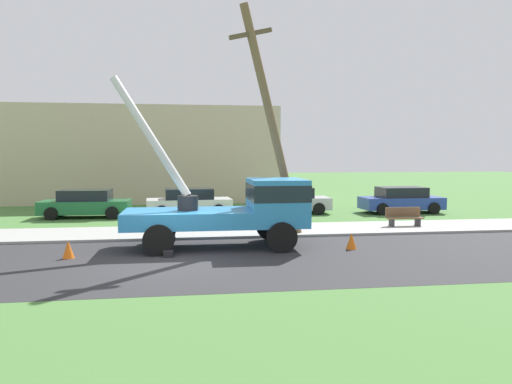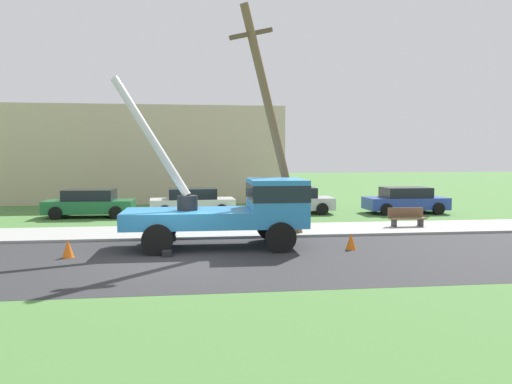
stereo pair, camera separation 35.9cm
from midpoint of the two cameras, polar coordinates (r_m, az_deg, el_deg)
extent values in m
plane|color=#477538|center=(27.09, -9.47, -2.53)|extent=(120.00, 120.00, 0.00)
cube|color=#2B2B2D|center=(15.24, -10.30, -7.84)|extent=(80.00, 7.41, 0.01)
cube|color=#9E9E99|center=(20.51, -9.81, -4.58)|extent=(80.00, 3.31, 0.10)
cube|color=#2D84C6|center=(17.15, -8.48, -3.01)|extent=(4.32, 2.44, 0.55)
cube|color=#2D84C6|center=(17.33, 1.80, -1.14)|extent=(1.92, 2.42, 1.60)
cube|color=#19232D|center=(17.30, 1.80, 0.02)|extent=(1.94, 2.44, 0.56)
cylinder|color=black|center=(17.09, -8.44, -1.26)|extent=(0.70, 0.70, 0.50)
cylinder|color=silver|center=(17.74, -12.65, 6.31)|extent=(2.88, 1.68, 4.26)
cube|color=black|center=(15.89, -10.69, -7.00)|extent=(0.30, 0.30, 0.20)
cube|color=black|center=(18.74, -10.25, -5.27)|extent=(0.30, 0.30, 0.20)
cylinder|color=black|center=(16.29, 2.35, -5.22)|extent=(1.00, 0.30, 1.00)
cylinder|color=black|center=(18.63, 1.05, -4.01)|extent=(1.00, 0.30, 1.00)
cylinder|color=black|center=(16.08, -11.77, -5.43)|extent=(1.00, 0.30, 1.00)
cylinder|color=black|center=(18.44, -11.26, -4.18)|extent=(1.00, 0.30, 1.00)
cylinder|color=brown|center=(19.02, 1.35, 7.70)|extent=(2.71, 1.39, 8.73)
cube|color=brown|center=(19.01, -1.16, 17.73)|extent=(1.70, 0.84, 0.65)
cone|color=orange|center=(17.15, 10.31, -5.55)|extent=(0.36, 0.36, 0.56)
cone|color=orange|center=(16.52, -21.34, -6.16)|extent=(0.36, 0.36, 0.56)
cube|color=#1E6638|center=(26.77, -19.33, -1.61)|extent=(4.46, 1.96, 0.65)
cube|color=black|center=(26.72, -19.36, -0.33)|extent=(2.52, 1.75, 0.55)
cylinder|color=black|center=(25.62, -16.60, -2.32)|extent=(0.64, 0.22, 0.64)
cylinder|color=black|center=(27.38, -15.93, -1.89)|extent=(0.64, 0.22, 0.64)
cylinder|color=black|center=(26.30, -22.84, -2.31)|extent=(0.64, 0.22, 0.64)
cylinder|color=black|center=(28.02, -21.80, -1.89)|extent=(0.64, 0.22, 0.64)
cube|color=silver|center=(26.50, -8.07, -1.47)|extent=(4.50, 2.07, 0.65)
cube|color=black|center=(26.44, -8.09, -0.18)|extent=(2.56, 1.80, 0.55)
cylinder|color=black|center=(25.77, -4.71, -2.12)|extent=(0.64, 0.22, 0.64)
cylinder|color=black|center=(27.54, -5.18, -1.71)|extent=(0.64, 0.22, 0.64)
cylinder|color=black|center=(25.57, -11.18, -2.23)|extent=(0.64, 0.22, 0.64)
cylinder|color=black|center=(27.36, -11.23, -1.81)|extent=(0.64, 0.22, 0.64)
cube|color=#B7B7BF|center=(27.11, 3.41, -1.31)|extent=(4.43, 1.88, 0.65)
cube|color=black|center=(27.05, 3.42, -0.04)|extent=(2.49, 1.70, 0.55)
cylinder|color=black|center=(26.57, 6.85, -1.94)|extent=(0.64, 0.22, 0.64)
cylinder|color=black|center=(28.31, 5.96, -1.55)|extent=(0.64, 0.22, 0.64)
cylinder|color=black|center=(26.01, 0.64, -2.04)|extent=(0.64, 0.22, 0.64)
cylinder|color=black|center=(27.78, 0.12, -1.64)|extent=(0.64, 0.22, 0.64)
cube|color=#263F99|center=(28.39, 15.98, -1.21)|extent=(4.41, 1.82, 0.65)
cube|color=black|center=(28.34, 16.01, 0.00)|extent=(2.47, 1.67, 0.55)
cylinder|color=black|center=(28.25, 19.42, -1.78)|extent=(0.64, 0.22, 0.64)
cylinder|color=black|center=(29.84, 17.79, -1.43)|extent=(0.64, 0.22, 0.64)
cylinder|color=black|center=(27.01, 13.97, -1.93)|extent=(0.64, 0.22, 0.64)
cylinder|color=black|center=(28.67, 12.58, -1.56)|extent=(0.64, 0.22, 0.64)
cube|color=brown|center=(22.48, 16.28, -2.88)|extent=(1.60, 0.44, 0.06)
cube|color=brown|center=(22.63, 16.08, -2.19)|extent=(1.60, 0.06, 0.40)
cube|color=#333338|center=(22.27, 14.86, -3.50)|extent=(0.10, 0.40, 0.45)
cube|color=#333338|center=(22.76, 17.64, -3.39)|extent=(0.10, 0.40, 0.45)
cube|color=#C6B293|center=(35.50, -12.89, 4.20)|extent=(18.00, 6.00, 6.40)
camera|label=1|loc=(0.18, -90.58, -0.04)|focal=34.83mm
camera|label=2|loc=(0.18, 89.42, 0.04)|focal=34.83mm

